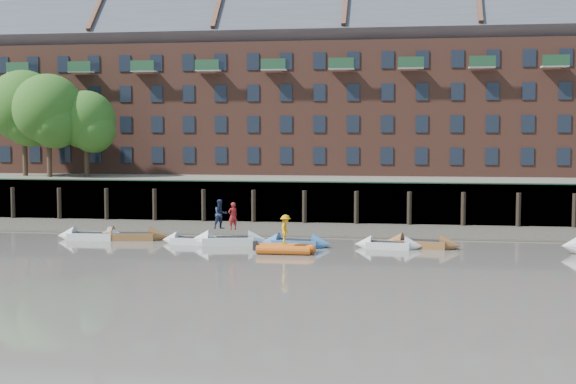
% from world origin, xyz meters
% --- Properties ---
extents(ground, '(220.00, 220.00, 0.00)m').
position_xyz_m(ground, '(0.00, 0.00, 0.00)').
color(ground, '#655F57').
rests_on(ground, ground).
extents(foreshore, '(110.00, 8.00, 0.50)m').
position_xyz_m(foreshore, '(0.00, 18.00, 0.00)').
color(foreshore, '#3D382F').
rests_on(foreshore, ground).
extents(mud_band, '(110.00, 1.60, 0.10)m').
position_xyz_m(mud_band, '(0.00, 14.60, 0.00)').
color(mud_band, '#4C4336').
rests_on(mud_band, ground).
extents(river_wall, '(110.00, 1.23, 3.30)m').
position_xyz_m(river_wall, '(-0.00, 22.38, 1.59)').
color(river_wall, '#2D2A26').
rests_on(river_wall, ground).
extents(bank_terrace, '(110.00, 28.00, 3.20)m').
position_xyz_m(bank_terrace, '(0.00, 36.00, 1.60)').
color(bank_terrace, '#5E594D').
rests_on(bank_terrace, ground).
extents(apartment_terrace, '(80.60, 15.56, 20.98)m').
position_xyz_m(apartment_terrace, '(-0.00, 36.99, 12.82)').
color(apartment_terrace, brown).
rests_on(apartment_terrace, bank_terrace).
extents(tree_cluster, '(11.76, 7.74, 9.40)m').
position_xyz_m(tree_cluster, '(-25.62, 27.35, 9.00)').
color(tree_cluster, '#3A281C').
rests_on(tree_cluster, bank_terrace).
extents(rowboat_0, '(4.71, 1.51, 1.35)m').
position_xyz_m(rowboat_0, '(-14.69, 10.67, 0.24)').
color(rowboat_0, silver).
rests_on(rowboat_0, ground).
extents(rowboat_1, '(4.93, 2.01, 1.39)m').
position_xyz_m(rowboat_1, '(-12.06, 10.93, 0.25)').
color(rowboat_1, brown).
rests_on(rowboat_1, ground).
extents(rowboat_2, '(4.28, 1.65, 1.21)m').
position_xyz_m(rowboat_2, '(-7.55, 9.69, 0.21)').
color(rowboat_2, silver).
rests_on(rowboat_2, ground).
extents(rowboat_3, '(5.16, 2.32, 1.45)m').
position_xyz_m(rowboat_3, '(-5.26, 9.67, 0.26)').
color(rowboat_3, silver).
rests_on(rowboat_3, ground).
extents(rowboat_4, '(4.55, 1.83, 1.28)m').
position_xyz_m(rowboat_4, '(-0.93, 9.42, 0.23)').
color(rowboat_4, teal).
rests_on(rowboat_4, ground).
extents(rowboat_5, '(4.19, 1.57, 1.19)m').
position_xyz_m(rowboat_5, '(4.74, 9.57, 0.21)').
color(rowboat_5, silver).
rests_on(rowboat_5, ground).
extents(rowboat_6, '(4.94, 2.30, 1.38)m').
position_xyz_m(rowboat_6, '(6.74, 10.09, 0.24)').
color(rowboat_6, brown).
rests_on(rowboat_6, ground).
extents(rib_tender, '(3.44, 1.62, 0.60)m').
position_xyz_m(rib_tender, '(-1.06, 6.68, 0.26)').
color(rib_tender, '#D15914').
rests_on(rib_tender, ground).
extents(person_rower_a, '(0.74, 0.73, 1.72)m').
position_xyz_m(person_rower_a, '(-4.95, 9.58, 1.83)').
color(person_rower_a, maroon).
rests_on(person_rower_a, rowboat_3).
extents(person_rower_b, '(1.16, 1.12, 1.88)m').
position_xyz_m(person_rower_b, '(-5.79, 9.81, 1.91)').
color(person_rower_b, '#19233F').
rests_on(person_rower_b, rowboat_3).
extents(person_rib_crew, '(0.64, 1.11, 1.71)m').
position_xyz_m(person_rib_crew, '(-1.15, 6.65, 1.41)').
color(person_rib_crew, orange).
rests_on(person_rib_crew, rib_tender).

